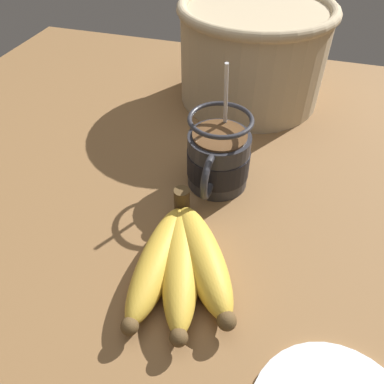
# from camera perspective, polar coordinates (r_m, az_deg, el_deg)

# --- Properties ---
(table) EXTENTS (1.10, 1.10, 0.04)m
(table) POSITION_cam_1_polar(r_m,az_deg,el_deg) (0.49, -0.34, -6.20)
(table) COLOR brown
(table) RESTS_ON ground
(coffee_mug) EXTENTS (0.13, 0.09, 0.17)m
(coffee_mug) POSITION_cam_1_polar(r_m,az_deg,el_deg) (0.51, 4.00, 5.09)
(coffee_mug) COLOR #28282D
(coffee_mug) RESTS_ON table
(banana_bunch) EXTENTS (0.19, 0.13, 0.04)m
(banana_bunch) POSITION_cam_1_polar(r_m,az_deg,el_deg) (0.42, -1.61, -10.43)
(banana_bunch) COLOR #4C381E
(banana_bunch) RESTS_ON table
(woven_basket) EXTENTS (0.26, 0.26, 0.17)m
(woven_basket) POSITION_cam_1_polar(r_m,az_deg,el_deg) (0.70, 9.25, 20.44)
(woven_basket) COLOR tan
(woven_basket) RESTS_ON table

